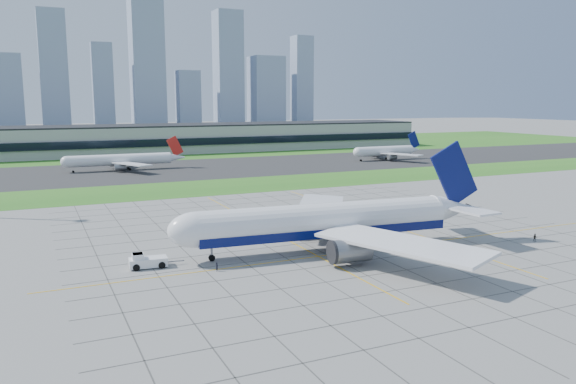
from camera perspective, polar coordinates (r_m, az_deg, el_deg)
name	(u,v)px	position (r m, az deg, el deg)	size (l,w,h in m)	color
ground	(358,248)	(113.21, 7.13, -5.69)	(1400.00, 1400.00, 0.00)	gray
grass_median	(219,187)	(193.93, -7.00, 0.55)	(700.00, 35.00, 0.04)	#27661D
asphalt_taxiway	(180,169)	(246.45, -10.91, 2.30)	(700.00, 75.00, 0.04)	#383838
grass_far	(136,149)	(353.76, -15.22, 4.19)	(700.00, 145.00, 0.04)	#27661D
apron_markings	(333,236)	(122.66, 4.57, -4.47)	(120.00, 130.00, 0.03)	#474744
terminal	(211,137)	(337.86, -7.82, 5.55)	(260.00, 43.00, 15.80)	#B7B7B2
city_skyline	(79,71)	(615.48, -20.50, 11.44)	(523.00, 32.40, 160.00)	#8797B1
airliner	(327,222)	(109.97, 3.96, -3.03)	(66.09, 66.73, 20.80)	white
pushback_tug	(146,261)	(102.45, -14.21, -6.82)	(9.66, 3.84, 2.66)	white
crew_near	(217,267)	(98.22, -7.23, -7.55)	(0.56, 0.37, 1.55)	black
crew_far	(535,238)	(128.29, 23.80, -4.26)	(0.81, 0.63, 1.66)	black
distant_jet_1	(122,160)	(248.10, -16.55, 3.16)	(48.52, 42.66, 14.08)	white
distant_jet_2	(386,151)	(284.25, 9.91, 4.13)	(36.80, 42.66, 14.08)	white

